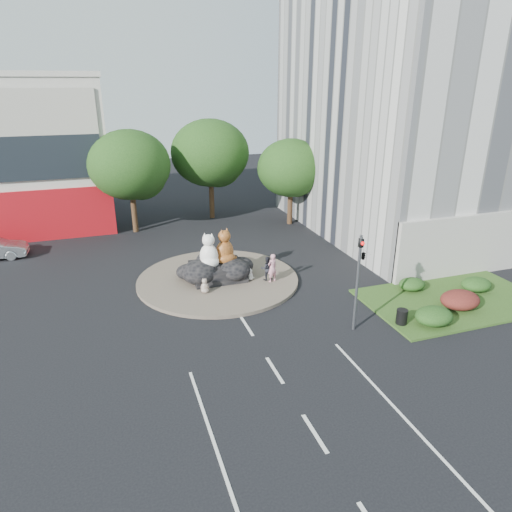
{
  "coord_description": "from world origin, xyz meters",
  "views": [
    {
      "loc": [
        -6.08,
        -15.51,
        11.68
      ],
      "look_at": [
        1.98,
        8.41,
        2.0
      ],
      "focal_mm": 32.0,
      "sensor_mm": 36.0,
      "label": 1
    }
  ],
  "objects_px": {
    "kitten_white": "(250,274)",
    "kitten_calico": "(205,285)",
    "cat_tabby": "(225,246)",
    "litter_bin": "(402,317)",
    "pedestrian_pink": "(272,268)",
    "pedestrian_dark": "(267,268)",
    "cat_white": "(209,250)"
  },
  "relations": [
    {
      "from": "cat_white",
      "to": "litter_bin",
      "type": "relative_size",
      "value": 2.8
    },
    {
      "from": "pedestrian_pink",
      "to": "litter_bin",
      "type": "relative_size",
      "value": 2.3
    },
    {
      "from": "kitten_calico",
      "to": "pedestrian_pink",
      "type": "height_order",
      "value": "pedestrian_pink"
    },
    {
      "from": "cat_white",
      "to": "pedestrian_dark",
      "type": "bearing_deg",
      "value": 9.69
    },
    {
      "from": "litter_bin",
      "to": "pedestrian_dark",
      "type": "bearing_deg",
      "value": 123.21
    },
    {
      "from": "kitten_calico",
      "to": "pedestrian_pink",
      "type": "bearing_deg",
      "value": 30.24
    },
    {
      "from": "cat_white",
      "to": "cat_tabby",
      "type": "relative_size",
      "value": 0.97
    },
    {
      "from": "kitten_calico",
      "to": "pedestrian_pink",
      "type": "xyz_separation_m",
      "value": [
        4.24,
        0.19,
        0.45
      ]
    },
    {
      "from": "kitten_white",
      "to": "kitten_calico",
      "type": "bearing_deg",
      "value": 147.61
    },
    {
      "from": "litter_bin",
      "to": "cat_tabby",
      "type": "bearing_deg",
      "value": 129.35
    },
    {
      "from": "cat_tabby",
      "to": "kitten_calico",
      "type": "distance_m",
      "value": 2.99
    },
    {
      "from": "cat_tabby",
      "to": "kitten_calico",
      "type": "xyz_separation_m",
      "value": [
        -1.73,
        -1.86,
        -1.58
      ]
    },
    {
      "from": "cat_tabby",
      "to": "pedestrian_dark",
      "type": "distance_m",
      "value": 2.94
    },
    {
      "from": "cat_tabby",
      "to": "kitten_white",
      "type": "xyz_separation_m",
      "value": [
        1.32,
        -1.0,
        -1.65
      ]
    },
    {
      "from": "cat_white",
      "to": "pedestrian_pink",
      "type": "xyz_separation_m",
      "value": [
        3.57,
        -1.4,
        -1.09
      ]
    },
    {
      "from": "cat_white",
      "to": "kitten_calico",
      "type": "bearing_deg",
      "value": -85.55
    },
    {
      "from": "cat_white",
      "to": "kitten_white",
      "type": "xyz_separation_m",
      "value": [
        2.38,
        -0.72,
        -1.61
      ]
    },
    {
      "from": "cat_tabby",
      "to": "litter_bin",
      "type": "bearing_deg",
      "value": -79.5
    },
    {
      "from": "kitten_white",
      "to": "pedestrian_pink",
      "type": "xyz_separation_m",
      "value": [
        1.19,
        -0.68,
        0.52
      ]
    },
    {
      "from": "pedestrian_pink",
      "to": "pedestrian_dark",
      "type": "relative_size",
      "value": 1.17
    },
    {
      "from": "kitten_calico",
      "to": "cat_white",
      "type": "bearing_deg",
      "value": 94.73
    },
    {
      "from": "kitten_white",
      "to": "pedestrian_dark",
      "type": "height_order",
      "value": "pedestrian_dark"
    },
    {
      "from": "pedestrian_pink",
      "to": "pedestrian_dark",
      "type": "bearing_deg",
      "value": -75.93
    },
    {
      "from": "kitten_white",
      "to": "litter_bin",
      "type": "height_order",
      "value": "kitten_white"
    },
    {
      "from": "pedestrian_pink",
      "to": "kitten_white",
      "type": "bearing_deg",
      "value": -49.59
    },
    {
      "from": "cat_white",
      "to": "cat_tabby",
      "type": "distance_m",
      "value": 1.1
    },
    {
      "from": "kitten_calico",
      "to": "litter_bin",
      "type": "distance_m",
      "value": 10.98
    },
    {
      "from": "cat_tabby",
      "to": "litter_bin",
      "type": "relative_size",
      "value": 2.89
    },
    {
      "from": "cat_tabby",
      "to": "kitten_calico",
      "type": "height_order",
      "value": "cat_tabby"
    },
    {
      "from": "kitten_calico",
      "to": "kitten_white",
      "type": "height_order",
      "value": "kitten_calico"
    },
    {
      "from": "cat_white",
      "to": "kitten_white",
      "type": "height_order",
      "value": "cat_white"
    },
    {
      "from": "pedestrian_dark",
      "to": "litter_bin",
      "type": "relative_size",
      "value": 1.98
    }
  ]
}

